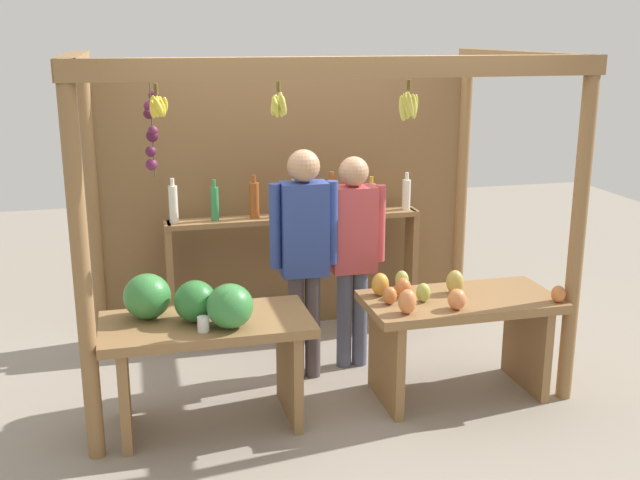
# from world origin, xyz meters

# --- Properties ---
(ground_plane) EXTENTS (12.00, 12.00, 0.00)m
(ground_plane) POSITION_xyz_m (0.00, 0.00, 0.00)
(ground_plane) COLOR gray
(ground_plane) RESTS_ON ground
(market_stall) EXTENTS (3.18, 1.89, 2.27)m
(market_stall) POSITION_xyz_m (-0.01, 0.41, 1.32)
(market_stall) COLOR olive
(market_stall) RESTS_ON ground
(fruit_counter_left) EXTENTS (1.29, 0.67, 0.98)m
(fruit_counter_left) POSITION_xyz_m (-0.88, -0.67, 0.64)
(fruit_counter_left) COLOR olive
(fruit_counter_left) RESTS_ON ground
(fruit_counter_right) EXTENTS (1.29, 0.64, 0.86)m
(fruit_counter_right) POSITION_xyz_m (0.81, -0.67, 0.54)
(fruit_counter_right) COLOR olive
(fruit_counter_right) RESTS_ON ground
(bottle_shelf_unit) EXTENTS (2.04, 0.22, 1.34)m
(bottle_shelf_unit) POSITION_xyz_m (0.01, 0.67, 0.80)
(bottle_shelf_unit) COLOR olive
(bottle_shelf_unit) RESTS_ON ground
(vendor_man) EXTENTS (0.48, 0.22, 1.65)m
(vendor_man) POSITION_xyz_m (-0.11, -0.15, 0.99)
(vendor_man) COLOR #493F43
(vendor_man) RESTS_ON ground
(vendor_woman) EXTENTS (0.48, 0.21, 1.57)m
(vendor_woman) POSITION_xyz_m (0.28, -0.03, 0.94)
(vendor_woman) COLOR #4B5166
(vendor_woman) RESTS_ON ground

